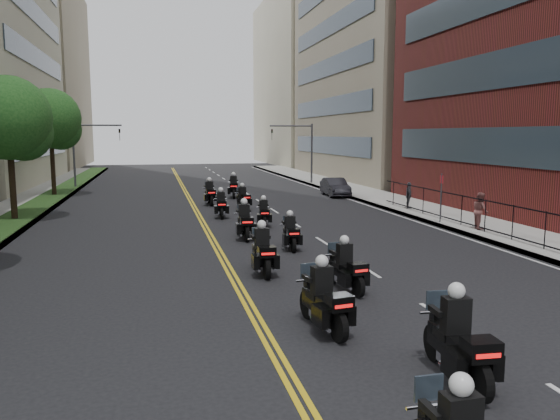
# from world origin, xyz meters

# --- Properties ---
(sidewalk_right) EXTENTS (4.00, 90.00, 0.15)m
(sidewalk_right) POSITION_xyz_m (12.00, 25.00, 0.07)
(sidewalk_right) COLOR gray
(sidewalk_right) RESTS_ON ground
(sidewalk_left) EXTENTS (4.00, 90.00, 0.15)m
(sidewalk_left) POSITION_xyz_m (-12.00, 25.00, 0.07)
(sidewalk_left) COLOR gray
(sidewalk_left) RESTS_ON ground
(grass_strip) EXTENTS (2.00, 90.00, 0.04)m
(grass_strip) POSITION_xyz_m (-11.20, 25.00, 0.17)
(grass_strip) COLOR #1E3E16
(grass_strip) RESTS_ON sidewalk_left
(building_right_tan) EXTENTS (15.11, 28.00, 30.00)m
(building_right_tan) POSITION_xyz_m (21.48, 48.00, 15.00)
(building_right_tan) COLOR gray
(building_right_tan) RESTS_ON ground
(building_right_far) EXTENTS (15.00, 28.00, 26.00)m
(building_right_far) POSITION_xyz_m (21.50, 78.00, 13.00)
(building_right_far) COLOR #AEA98C
(building_right_far) RESTS_ON ground
(building_left_far) EXTENTS (16.00, 28.00, 26.00)m
(building_left_far) POSITION_xyz_m (-22.00, 78.00, 13.00)
(building_left_far) COLOR gray
(building_left_far) RESTS_ON ground
(iron_fence) EXTENTS (0.05, 28.00, 1.50)m
(iron_fence) POSITION_xyz_m (11.00, 12.00, 0.90)
(iron_fence) COLOR black
(iron_fence) RESTS_ON sidewalk_right
(traffic_signal_right) EXTENTS (4.09, 0.20, 5.60)m
(traffic_signal_right) POSITION_xyz_m (9.54, 42.00, 3.70)
(traffic_signal_right) COLOR #3F3F44
(traffic_signal_right) RESTS_ON ground
(traffic_signal_left) EXTENTS (4.09, 0.20, 5.60)m
(traffic_signal_left) POSITION_xyz_m (-9.54, 42.00, 3.70)
(traffic_signal_left) COLOR #3F3F44
(traffic_signal_left) RESTS_ON ground
(motorcycle_1) EXTENTS (0.65, 2.55, 1.88)m
(motorcycle_1) POSITION_xyz_m (1.60, 1.58, 0.74)
(motorcycle_1) COLOR black
(motorcycle_1) RESTS_ON ground
(motorcycle_2) EXTENTS (0.74, 2.45, 1.81)m
(motorcycle_2) POSITION_xyz_m (-0.04, 4.72, 0.72)
(motorcycle_2) COLOR black
(motorcycle_2) RESTS_ON ground
(motorcycle_3) EXTENTS (0.68, 2.25, 1.66)m
(motorcycle_3) POSITION_xyz_m (1.61, 7.76, 0.66)
(motorcycle_3) COLOR black
(motorcycle_3) RESTS_ON ground
(motorcycle_4) EXTENTS (0.56, 2.43, 1.80)m
(motorcycle_4) POSITION_xyz_m (-0.42, 10.29, 0.71)
(motorcycle_4) COLOR black
(motorcycle_4) RESTS_ON ground
(motorcycle_5) EXTENTS (0.55, 2.14, 1.58)m
(motorcycle_5) POSITION_xyz_m (1.45, 13.93, 0.62)
(motorcycle_5) COLOR black
(motorcycle_5) RESTS_ON ground
(motorcycle_6) EXTENTS (0.58, 2.45, 1.81)m
(motorcycle_6) POSITION_xyz_m (-0.01, 16.53, 0.72)
(motorcycle_6) COLOR black
(motorcycle_6) RESTS_ON ground
(motorcycle_7) EXTENTS (0.63, 2.11, 1.56)m
(motorcycle_7) POSITION_xyz_m (1.49, 19.69, 0.62)
(motorcycle_7) COLOR black
(motorcycle_7) RESTS_ON ground
(motorcycle_8) EXTENTS (0.59, 2.29, 1.69)m
(motorcycle_8) POSITION_xyz_m (-0.28, 23.06, 0.67)
(motorcycle_8) COLOR black
(motorcycle_8) RESTS_ON ground
(motorcycle_9) EXTENTS (0.65, 2.20, 1.63)m
(motorcycle_9) POSITION_xyz_m (1.47, 26.27, 0.64)
(motorcycle_9) COLOR black
(motorcycle_9) RESTS_ON ground
(motorcycle_10) EXTENTS (0.57, 2.47, 1.82)m
(motorcycle_10) POSITION_xyz_m (-0.35, 28.75, 0.72)
(motorcycle_10) COLOR black
(motorcycle_10) RESTS_ON ground
(motorcycle_11) EXTENTS (0.76, 2.55, 1.89)m
(motorcycle_11) POSITION_xyz_m (1.76, 32.46, 0.75)
(motorcycle_11) COLOR black
(motorcycle_11) RESTS_ON ground
(parked_sedan) EXTENTS (1.70, 4.22, 1.36)m
(parked_sedan) POSITION_xyz_m (9.40, 31.85, 0.68)
(parked_sedan) COLOR black
(parked_sedan) RESTS_ON ground
(pedestrian_b) EXTENTS (0.85, 0.99, 1.76)m
(pedestrian_b) POSITION_xyz_m (11.20, 15.70, 1.03)
(pedestrian_b) COLOR brown
(pedestrian_b) RESTS_ON sidewalk_right
(pedestrian_c) EXTENTS (0.62, 1.00, 1.59)m
(pedestrian_c) POSITION_xyz_m (11.20, 23.23, 0.94)
(pedestrian_c) COLOR #404148
(pedestrian_c) RESTS_ON sidewalk_right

